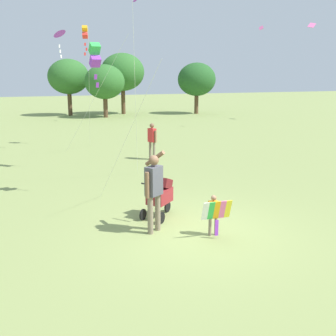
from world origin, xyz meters
The scene contains 9 objects.
ground_plane centered at (0.00, 0.00, 0.00)m, with size 120.00×120.00×0.00m, color #849351.
treeline_distant centered at (-2.74, 27.36, 3.36)m, with size 31.59×7.05×5.54m.
child_with_butterfly_kite centered at (0.23, -0.41, 0.57)m, with size 0.67×0.34×0.93m.
person_adult_flyer centered at (-0.93, 0.28, 1.07)m, with size 0.55×0.71×1.86m.
stroller centered at (-0.48, 1.17, 0.61)m, with size 1.00×0.95×1.03m.
kite_adult_black centered at (-1.56, 3.39, 3.98)m, with size 1.05×3.16×4.35m.
kite_orange_delta centered at (-0.47, 11.91, 5.34)m, with size 0.64×4.08×5.71m.
kite_green_novelty centered at (-1.68, 11.07, 5.14)m, with size 2.82×2.96×5.41m.
person_red_shirt centered at (1.48, 7.89, 0.90)m, with size 0.32×0.45×1.52m.
Camera 1 is at (-3.59, -7.95, 3.52)m, focal length 43.15 mm.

